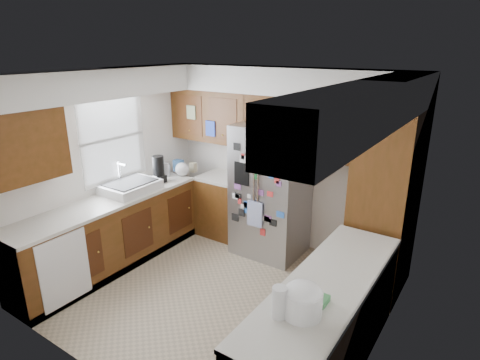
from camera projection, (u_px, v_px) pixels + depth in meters
name	position (u px, v px, depth m)	size (l,w,h in m)	color
floor	(218.00, 291.00, 4.74)	(3.60, 3.60, 0.00)	tan
room_shell	(227.00, 133.00, 4.50)	(3.64, 3.24, 2.52)	white
left_counter_run	(137.00, 229.00, 5.34)	(1.36, 3.20, 0.92)	#462B0D
right_counter_run	(324.00, 333.00, 3.44)	(0.63, 2.25, 0.92)	#462B0D
pantry	(385.00, 203.00, 4.50)	(0.60, 0.90, 2.15)	#462B0D
fridge	(271.00, 191.00, 5.40)	(0.90, 0.79, 1.80)	#949499
bridge_cabinet	(281.00, 108.00, 5.23)	(0.96, 0.34, 0.35)	#462B0D
fridge_top_items	(281.00, 85.00, 5.12)	(0.81, 0.30, 0.25)	blue
sink_assembly	(131.00, 187.00, 5.29)	(0.52, 0.70, 0.37)	white
left_counter_clutter	(170.00, 169.00, 5.82)	(0.36, 0.82, 0.38)	black
rice_cooker	(303.00, 299.00, 2.85)	(0.30, 0.29, 0.25)	white
paper_towel	(279.00, 302.00, 2.83)	(0.11, 0.11, 0.24)	white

